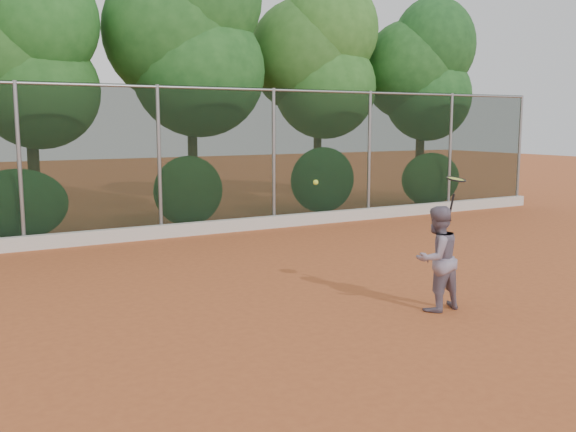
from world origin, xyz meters
TOP-DOWN VIEW (x-y plane):
  - ground at (0.00, 0.00)m, footprint 80.00×80.00m
  - concrete_curb at (0.00, 6.82)m, footprint 24.00×0.20m
  - tennis_player at (1.47, -0.66)m, footprint 0.77×0.62m
  - chainlink_fence at (-0.00, 7.00)m, footprint 24.09×0.09m
  - foliage_backdrop at (-0.55, 8.98)m, footprint 23.70×3.63m
  - tennis_racket at (1.68, -0.76)m, footprint 0.36×0.36m
  - tennis_ball_in_flight at (-0.33, -0.31)m, footprint 0.07×0.07m

SIDE VIEW (x-z plane):
  - ground at x=0.00m, z-range 0.00..0.00m
  - concrete_curb at x=0.00m, z-range 0.00..0.30m
  - tennis_player at x=1.47m, z-range 0.00..1.50m
  - tennis_racket at x=1.68m, z-range 1.56..2.09m
  - chainlink_fence at x=0.00m, z-range 0.11..3.61m
  - tennis_ball_in_flight at x=-0.33m, z-range 1.85..1.92m
  - foliage_backdrop at x=-0.55m, z-range 0.63..8.18m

